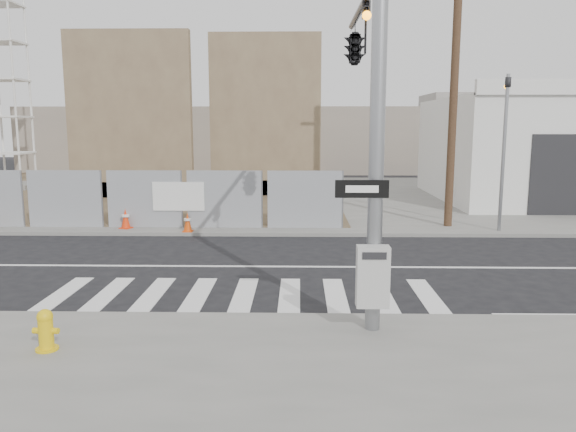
{
  "coord_description": "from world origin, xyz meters",
  "views": [
    {
      "loc": [
        1.21,
        -14.29,
        3.68
      ],
      "look_at": [
        0.92,
        -0.31,
        1.4
      ],
      "focal_mm": 35.0,
      "sensor_mm": 36.0,
      "label": 1
    }
  ],
  "objects_px": {
    "traffic_cone_d": "(188,222)",
    "crane_tower": "(1,25)",
    "auto_shop": "(567,149)",
    "fire_hydrant": "(46,330)",
    "signal_pole": "(361,72)",
    "traffic_cone_c": "(126,219)"
  },
  "relations": [
    {
      "from": "signal_pole",
      "to": "fire_hydrant",
      "type": "xyz_separation_m",
      "value": [
        -5.32,
        -3.82,
        -4.33
      ]
    },
    {
      "from": "auto_shop",
      "to": "signal_pole",
      "type": "bearing_deg",
      "value": -127.46
    },
    {
      "from": "signal_pole",
      "to": "traffic_cone_c",
      "type": "bearing_deg",
      "value": 137.02
    },
    {
      "from": "crane_tower",
      "to": "traffic_cone_d",
      "type": "xyz_separation_m",
      "value": [
        12.44,
        -12.78,
        -8.59
      ]
    },
    {
      "from": "auto_shop",
      "to": "traffic_cone_c",
      "type": "bearing_deg",
      "value": -156.51
    },
    {
      "from": "fire_hydrant",
      "to": "traffic_cone_d",
      "type": "bearing_deg",
      "value": 94.99
    },
    {
      "from": "auto_shop",
      "to": "fire_hydrant",
      "type": "distance_m",
      "value": 25.33
    },
    {
      "from": "crane_tower",
      "to": "traffic_cone_c",
      "type": "relative_size",
      "value": 26.06
    },
    {
      "from": "traffic_cone_c",
      "to": "traffic_cone_d",
      "type": "xyz_separation_m",
      "value": [
        2.27,
        -0.56,
        -0.03
      ]
    },
    {
      "from": "crane_tower",
      "to": "fire_hydrant",
      "type": "relative_size",
      "value": 26.87
    },
    {
      "from": "signal_pole",
      "to": "traffic_cone_d",
      "type": "bearing_deg",
      "value": 128.87
    },
    {
      "from": "fire_hydrant",
      "to": "traffic_cone_d",
      "type": "distance_m",
      "value": 10.08
    },
    {
      "from": "auto_shop",
      "to": "traffic_cone_d",
      "type": "distance_m",
      "value": 18.84
    },
    {
      "from": "traffic_cone_c",
      "to": "signal_pole",
      "type": "bearing_deg",
      "value": -42.98
    },
    {
      "from": "auto_shop",
      "to": "crane_tower",
      "type": "bearing_deg",
      "value": 172.08
    },
    {
      "from": "fire_hydrant",
      "to": "traffic_cone_c",
      "type": "xyz_separation_m",
      "value": [
        -2.0,
        10.64,
        0.01
      ]
    },
    {
      "from": "crane_tower",
      "to": "fire_hydrant",
      "type": "height_order",
      "value": "crane_tower"
    },
    {
      "from": "crane_tower",
      "to": "traffic_cone_d",
      "type": "height_order",
      "value": "crane_tower"
    },
    {
      "from": "traffic_cone_d",
      "to": "crane_tower",
      "type": "bearing_deg",
      "value": 134.24
    },
    {
      "from": "auto_shop",
      "to": "fire_hydrant",
      "type": "relative_size",
      "value": 17.77
    },
    {
      "from": "signal_pole",
      "to": "fire_hydrant",
      "type": "relative_size",
      "value": 10.36
    },
    {
      "from": "signal_pole",
      "to": "traffic_cone_d",
      "type": "height_order",
      "value": "signal_pole"
    }
  ]
}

